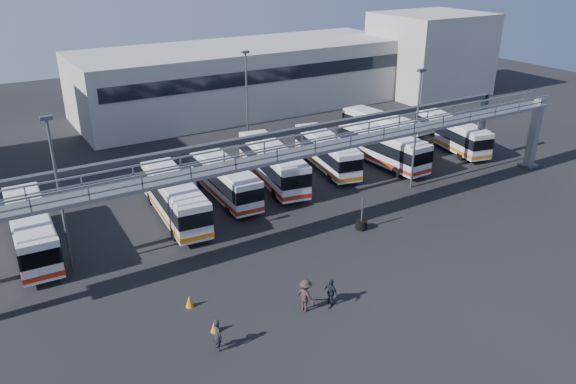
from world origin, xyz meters
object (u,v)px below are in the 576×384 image
tire_stack (361,224)px  bus_6 (327,151)px  bus_5 (272,163)px  bus_1 (31,228)px  bus_7 (381,146)px  pedestrian_d (331,292)px  bus_9 (452,133)px  light_pole_left (59,188)px  pedestrian_c (306,295)px  bus_8 (385,130)px  pedestrian_a (218,335)px  cone_right (190,301)px  light_pole_back (247,98)px  bus_4 (224,178)px  cone_left (215,325)px  light_pole_mid (417,123)px  bus_3 (174,196)px

tire_stack → bus_6: bearing=66.9°
bus_5 → tire_stack: bus_5 is taller
bus_1 → bus_7: size_ratio=0.98×
bus_7 → pedestrian_d: size_ratio=6.52×
bus_9 → bus_7: bearing=-170.7°
light_pole_left → pedestrian_c: bearing=-47.5°
light_pole_left → bus_8: 34.61m
bus_6 → pedestrian_a: (-19.67, -18.56, -0.81)m
cone_right → bus_6: bearing=36.2°
light_pole_back → bus_4: 11.52m
bus_6 → pedestrian_c: (-13.98, -18.01, -0.73)m
bus_5 → bus_8: bus_5 is taller
bus_8 → bus_4: bearing=-175.7°
pedestrian_a → cone_left: (0.47, 1.43, -0.51)m
pedestrian_a → cone_left: 1.59m
bus_4 → light_pole_mid: bearing=-21.4°
bus_9 → light_pole_back: bearing=164.5°
light_pole_mid → bus_7: light_pole_mid is taller
light_pole_back → bus_1: size_ratio=0.96×
tire_stack → cone_left: bearing=-159.0°
light_pole_mid → bus_9: bearing=28.0°
light_pole_mid → pedestrian_d: (-16.02, -10.69, -4.89)m
bus_9 → bus_3: bearing=-167.2°
light_pole_mid → cone_right: 24.62m
bus_3 → pedestrian_a: bearing=-98.6°
bus_4 → bus_8: size_ratio=0.94×
light_pole_back → cone_left: size_ratio=13.05×
light_pole_back → bus_5: 8.95m
cone_right → pedestrian_a: bearing=-92.3°
cone_right → tire_stack: 14.76m
bus_6 → tire_stack: bearing=-102.4°
bus_7 → bus_8: size_ratio=1.00×
light_pole_left → bus_6: 25.61m
light_pole_left → bus_9: light_pole_left is taller
light_pole_left → light_pole_mid: size_ratio=1.00×
cone_left → bus_8: bearing=34.4°
bus_3 → bus_4: bearing=23.3°
pedestrian_a → pedestrian_d: 7.25m
light_pole_back → pedestrian_a: light_pole_back is taller
pedestrian_c → bus_4: bearing=-24.4°
light_pole_left → bus_5: bearing=18.5°
pedestrian_a → pedestrian_d: pedestrian_a is taller
bus_6 → bus_8: (8.85, 2.09, 0.09)m
bus_5 → bus_8: bearing=18.9°
bus_3 → bus_9: 30.13m
bus_1 → bus_5: (19.95, 2.23, 0.08)m
bus_4 → bus_3: bearing=-158.9°
bus_3 → cone_left: 14.75m
light_pole_back → bus_4: bearing=-127.9°
bus_7 → pedestrian_d: 24.21m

